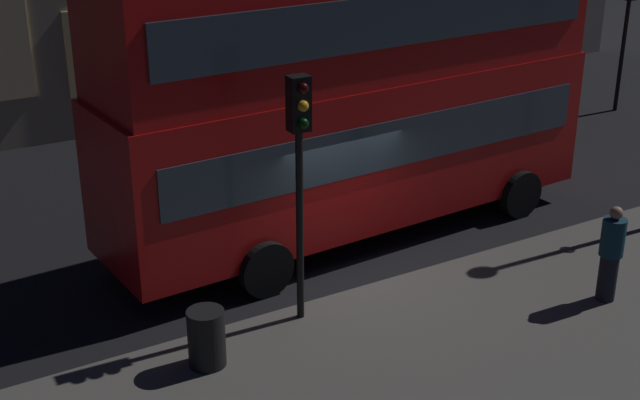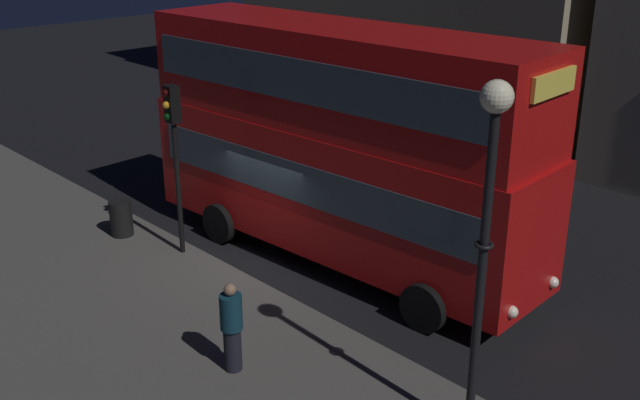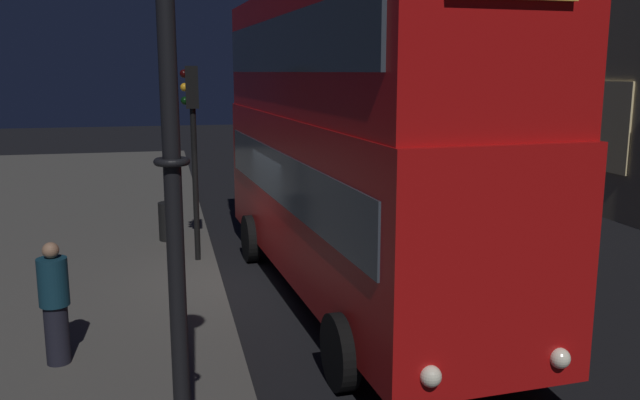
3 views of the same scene
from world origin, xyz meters
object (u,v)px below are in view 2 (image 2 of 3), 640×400
(litter_bin, at_px, (121,218))
(street_lamp, at_px, (488,200))
(traffic_light_near_kerb, at_px, (174,135))
(pedestrian, at_px, (232,327))
(double_decker_bus, at_px, (338,136))

(litter_bin, bearing_deg, street_lamp, -0.11)
(traffic_light_near_kerb, relative_size, pedestrian, 2.37)
(street_lamp, relative_size, pedestrian, 3.30)
(pedestrian, bearing_deg, litter_bin, -11.80)
(double_decker_bus, distance_m, traffic_light_near_kerb, 3.71)
(traffic_light_near_kerb, relative_size, street_lamp, 0.72)
(double_decker_bus, bearing_deg, street_lamp, -30.62)
(traffic_light_near_kerb, xyz_separation_m, street_lamp, (8.71, -0.53, 1.03))
(street_lamp, distance_m, pedestrian, 5.25)
(double_decker_bus, relative_size, pedestrian, 6.05)
(double_decker_bus, height_order, litter_bin, double_decker_bus)
(traffic_light_near_kerb, xyz_separation_m, pedestrian, (4.76, -2.11, -2.04))
(street_lamp, bearing_deg, double_decker_bus, 152.73)
(double_decker_bus, height_order, street_lamp, street_lamp)
(double_decker_bus, relative_size, street_lamp, 1.83)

